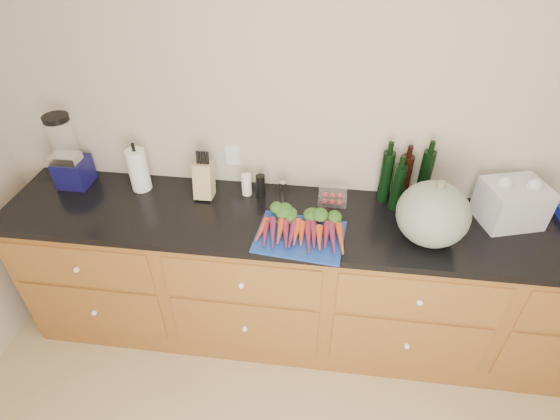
# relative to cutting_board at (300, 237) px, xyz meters

# --- Properties ---
(wall_back) EXTENTS (4.10, 0.05, 2.60)m
(wall_back) POSITION_rel_cutting_board_xyz_m (0.17, 0.48, 0.35)
(wall_back) COLOR #BFB59E
(wall_back) RESTS_ON ground
(cabinets) EXTENTS (3.60, 0.64, 0.90)m
(cabinets) POSITION_rel_cutting_board_xyz_m (0.17, 0.16, -0.50)
(cabinets) COLOR brown
(cabinets) RESTS_ON ground
(countertop) EXTENTS (3.64, 0.62, 0.04)m
(countertop) POSITION_rel_cutting_board_xyz_m (0.17, 0.16, -0.03)
(countertop) COLOR black
(countertop) RESTS_ON cabinets
(cutting_board) EXTENTS (0.47, 0.37, 0.01)m
(cutting_board) POSITION_rel_cutting_board_xyz_m (0.00, 0.00, 0.00)
(cutting_board) COLOR navy
(cutting_board) RESTS_ON countertop
(carrots) EXTENTS (0.44, 0.30, 0.06)m
(carrots) POSITION_rel_cutting_board_xyz_m (0.00, 0.03, 0.03)
(carrots) COLOR #D24318
(carrots) RESTS_ON cutting_board
(squash) EXTENTS (0.35, 0.35, 0.32)m
(squash) POSITION_rel_cutting_board_xyz_m (0.63, 0.07, 0.15)
(squash) COLOR slate
(squash) RESTS_ON countertop
(blender_appliance) EXTENTS (0.17, 0.17, 0.44)m
(blender_appliance) POSITION_rel_cutting_board_xyz_m (-1.36, 0.32, 0.19)
(blender_appliance) COLOR #0F0E43
(blender_appliance) RESTS_ON countertop
(paper_towel) EXTENTS (0.11, 0.11, 0.25)m
(paper_towel) POSITION_rel_cutting_board_xyz_m (-0.95, 0.32, 0.12)
(paper_towel) COLOR white
(paper_towel) RESTS_ON countertop
(knife_block) EXTENTS (0.10, 0.10, 0.20)m
(knife_block) POSITION_rel_cutting_board_xyz_m (-0.57, 0.30, 0.10)
(knife_block) COLOR tan
(knife_block) RESTS_ON countertop
(grinder_salt) EXTENTS (0.06, 0.06, 0.13)m
(grinder_salt) POSITION_rel_cutting_board_xyz_m (-0.34, 0.34, 0.06)
(grinder_salt) COLOR white
(grinder_salt) RESTS_ON countertop
(grinder_pepper) EXTENTS (0.05, 0.05, 0.13)m
(grinder_pepper) POSITION_rel_cutting_board_xyz_m (-0.26, 0.34, 0.06)
(grinder_pepper) COLOR black
(grinder_pepper) RESTS_ON countertop
(canister_chrome) EXTENTS (0.04, 0.04, 0.10)m
(canister_chrome) POSITION_rel_cutting_board_xyz_m (-0.13, 0.34, 0.04)
(canister_chrome) COLOR silver
(canister_chrome) RESTS_ON countertop
(tomato_box) EXTENTS (0.16, 0.12, 0.07)m
(tomato_box) POSITION_rel_cutting_board_xyz_m (0.15, 0.33, 0.03)
(tomato_box) COLOR white
(tomato_box) RESTS_ON countertop
(bottles) EXTENTS (0.27, 0.14, 0.33)m
(bottles) POSITION_rel_cutting_board_xyz_m (0.52, 0.37, 0.14)
(bottles) COLOR black
(bottles) RESTS_ON countertop
(grocery_bag) EXTENTS (0.36, 0.32, 0.22)m
(grocery_bag) POSITION_rel_cutting_board_xyz_m (1.07, 0.28, 0.10)
(grocery_bag) COLOR silver
(grocery_bag) RESTS_ON countertop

